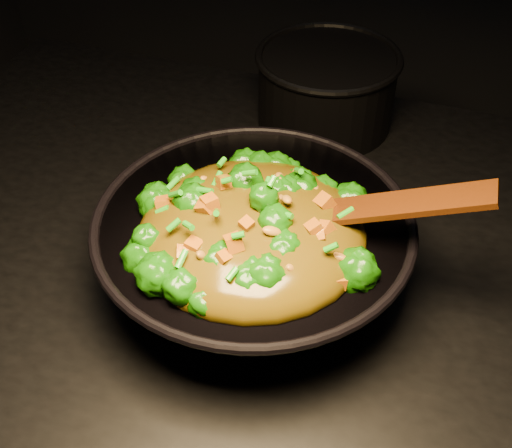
% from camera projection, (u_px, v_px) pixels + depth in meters
% --- Properties ---
extents(stovetop, '(1.20, 0.90, 0.90)m').
position_uv_depth(stovetop, '(222.00, 382.00, 1.31)').
color(stovetop, black).
rests_on(stovetop, ground).
extents(wok, '(0.46, 0.46, 0.11)m').
position_uv_depth(wok, '(254.00, 252.00, 0.87)').
color(wok, black).
rests_on(wok, stovetop).
extents(stir_fry, '(0.32, 0.32, 0.10)m').
position_uv_depth(stir_fry, '(252.00, 207.00, 0.77)').
color(stir_fry, '#165C06').
rests_on(stir_fry, wok).
extents(spatula, '(0.29, 0.06, 0.12)m').
position_uv_depth(spatula, '(366.00, 208.00, 0.77)').
color(spatula, '#3E1006').
rests_on(spatula, wok).
extents(back_pot, '(0.31, 0.31, 0.14)m').
position_uv_depth(back_pot, '(326.00, 89.00, 1.16)').
color(back_pot, black).
rests_on(back_pot, stovetop).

